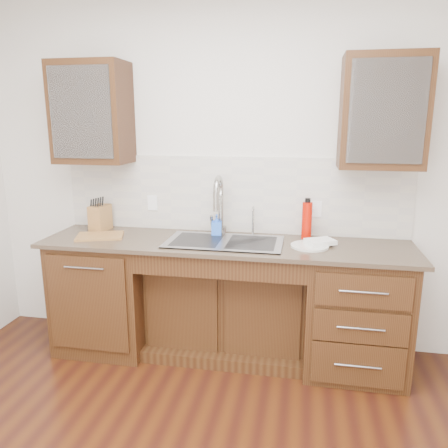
% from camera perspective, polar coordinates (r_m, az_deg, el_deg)
% --- Properties ---
extents(wall_back, '(4.00, 0.10, 2.70)m').
position_cam_1_polar(wall_back, '(3.45, 1.23, 6.37)').
color(wall_back, silver).
rests_on(wall_back, ground).
extents(base_cabinet_left, '(0.70, 0.62, 0.88)m').
position_cam_1_polar(base_cabinet_left, '(3.63, -14.95, -8.60)').
color(base_cabinet_left, '#593014').
rests_on(base_cabinet_left, ground).
extents(base_cabinet_center, '(1.20, 0.44, 0.70)m').
position_cam_1_polar(base_cabinet_center, '(3.47, 0.40, -10.82)').
color(base_cabinet_center, '#593014').
rests_on(base_cabinet_center, ground).
extents(base_cabinet_right, '(0.70, 0.62, 0.88)m').
position_cam_1_polar(base_cabinet_right, '(3.33, 16.73, -10.82)').
color(base_cabinet_right, '#593014').
rests_on(base_cabinet_right, ground).
extents(countertop, '(2.70, 0.65, 0.03)m').
position_cam_1_polar(countertop, '(3.18, 0.08, -2.61)').
color(countertop, '#84705B').
rests_on(countertop, base_cabinet_left).
extents(backsplash, '(2.70, 0.02, 0.59)m').
position_cam_1_polar(backsplash, '(3.42, 1.05, 3.84)').
color(backsplash, beige).
rests_on(backsplash, wall_back).
extents(sink, '(0.84, 0.46, 0.19)m').
position_cam_1_polar(sink, '(3.19, 0.03, -3.89)').
color(sink, '#9E9EA5').
rests_on(sink, countertop).
extents(faucet, '(0.04, 0.04, 0.40)m').
position_cam_1_polar(faucet, '(3.35, -0.42, 1.99)').
color(faucet, '#999993').
rests_on(faucet, countertop).
extents(filter_tap, '(0.02, 0.02, 0.24)m').
position_cam_1_polar(filter_tap, '(3.34, 3.83, 0.52)').
color(filter_tap, '#999993').
rests_on(filter_tap, countertop).
extents(upper_cabinet_left, '(0.55, 0.34, 0.75)m').
position_cam_1_polar(upper_cabinet_left, '(3.55, -16.86, 13.70)').
color(upper_cabinet_left, '#593014').
rests_on(upper_cabinet_left, wall_back).
extents(upper_cabinet_right, '(0.55, 0.34, 0.75)m').
position_cam_1_polar(upper_cabinet_right, '(3.20, 20.02, 13.55)').
color(upper_cabinet_right, '#593014').
rests_on(upper_cabinet_right, wall_back).
extents(outlet_left, '(0.08, 0.01, 0.12)m').
position_cam_1_polar(outlet_left, '(3.58, -9.32, 2.73)').
color(outlet_left, white).
rests_on(outlet_left, backsplash).
extents(outlet_right, '(0.08, 0.01, 0.12)m').
position_cam_1_polar(outlet_right, '(3.37, 11.96, 1.95)').
color(outlet_right, white).
rests_on(outlet_right, backsplash).
extents(soap_bottle, '(0.08, 0.09, 0.17)m').
position_cam_1_polar(soap_bottle, '(3.33, -0.97, -0.17)').
color(soap_bottle, blue).
rests_on(soap_bottle, countertop).
extents(water_bottle, '(0.08, 0.08, 0.28)m').
position_cam_1_polar(water_bottle, '(3.30, 10.77, 0.45)').
color(water_bottle, '#BA1002').
rests_on(water_bottle, countertop).
extents(plate, '(0.35, 0.35, 0.01)m').
position_cam_1_polar(plate, '(3.11, 11.13, -2.83)').
color(plate, silver).
rests_on(plate, countertop).
extents(dish_towel, '(0.24, 0.22, 0.03)m').
position_cam_1_polar(dish_towel, '(3.15, 12.46, -2.26)').
color(dish_towel, silver).
rests_on(dish_towel, plate).
extents(knife_block, '(0.13, 0.20, 0.20)m').
position_cam_1_polar(knife_block, '(3.63, -15.86, 0.79)').
color(knife_block, olive).
rests_on(knife_block, countertop).
extents(cutting_board, '(0.40, 0.34, 0.02)m').
position_cam_1_polar(cutting_board, '(3.44, -15.89, -1.51)').
color(cutting_board, '#9E6640').
rests_on(cutting_board, countertop).
extents(cup_left_a, '(0.14, 0.14, 0.09)m').
position_cam_1_polar(cup_left_a, '(3.60, -18.51, 12.71)').
color(cup_left_a, silver).
rests_on(cup_left_a, upper_cabinet_left).
extents(cup_left_b, '(0.13, 0.13, 0.10)m').
position_cam_1_polar(cup_left_b, '(3.48, -14.47, 13.07)').
color(cup_left_b, white).
rests_on(cup_left_b, upper_cabinet_left).
extents(cup_right_a, '(0.17, 0.17, 0.10)m').
position_cam_1_polar(cup_right_a, '(3.18, 17.80, 12.85)').
color(cup_right_a, white).
rests_on(cup_right_a, upper_cabinet_right).
extents(cup_right_b, '(0.13, 0.13, 0.10)m').
position_cam_1_polar(cup_right_b, '(3.21, 21.15, 12.53)').
color(cup_right_b, white).
rests_on(cup_right_b, upper_cabinet_right).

